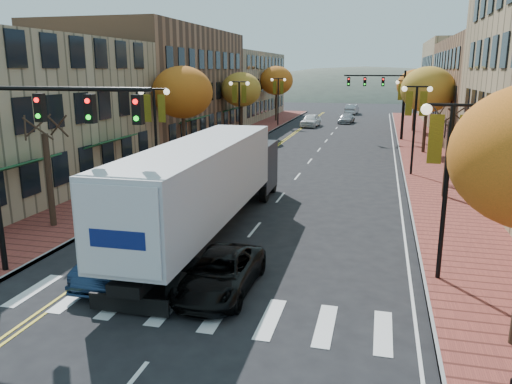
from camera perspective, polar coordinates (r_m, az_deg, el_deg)
The scene contains 27 objects.
ground at distance 14.08m, azimuth -10.64°, elevation -16.65°, with size 200.00×200.00×0.00m, color black.
sidewalk_left at distance 46.28m, azimuth -4.18°, elevation 5.07°, with size 4.00×85.00×0.15m, color brown.
sidewalk_right at distance 44.17m, azimuth 18.66°, elevation 3.96°, with size 4.00×85.00×0.15m, color brown.
building_left_mid at distance 52.00m, azimuth -11.65°, elevation 11.79°, with size 12.00×24.00×11.00m, color brown.
building_left_far at distance 75.37m, azimuth -3.29°, elevation 12.02°, with size 12.00×26.00×9.50m, color #9E8966.
building_right_far at distance 76.13m, azimuth 24.49°, elevation 11.41°, with size 15.00×20.00×11.00m, color #9E8966.
tree_left_a at distance 24.23m, azimuth -22.55°, elevation 1.24°, with size 0.28×0.28×4.20m.
tree_left_b at distance 37.80m, azimuth -8.40°, elevation 11.19°, with size 4.48×4.48×7.21m.
tree_left_c at distance 52.96m, azimuth -1.71°, elevation 11.61°, with size 4.16×4.16×6.69m.
tree_left_d at distance 70.44m, azimuth 2.34°, elevation 12.60°, with size 4.61×4.61×7.42m.
tree_right_b at distance 29.59m, azimuth 21.02°, elevation 3.49°, with size 0.28×0.28×4.20m.
tree_right_c at distance 45.14m, azimuth 19.05°, elevation 11.00°, with size 4.48×4.48×7.21m.
tree_right_d at distance 61.09m, azimuth 17.83°, elevation 11.49°, with size 4.35×4.35×7.00m.
lamp_left_b at distance 29.97m, azimuth -11.47°, elevation 8.20°, with size 1.96×0.36×6.05m.
lamp_left_c at distance 46.82m, azimuth -1.92°, elevation 10.39°, with size 1.96×0.36×6.05m.
lamp_left_d at distance 64.30m, azimuth 2.55°, elevation 11.31°, with size 1.96×0.36×6.05m.
lamp_right_a at distance 17.32m, azimuth 21.15°, elevation 3.61°, with size 1.96×0.36×6.05m.
lamp_right_b at distance 35.14m, azimuth 17.75°, elevation 8.61°, with size 1.96×0.36×6.05m.
lamp_right_c at distance 53.07m, azimuth 16.63°, elevation 10.24°, with size 1.96×0.36×6.05m.
traffic_mast_near at distance 17.76m, azimuth -23.62°, elevation 5.67°, with size 6.10×0.35×7.00m.
traffic_mast_far at distance 53.00m, azimuth 14.45°, elevation 11.05°, with size 6.10×0.34×7.00m.
semi_truck at distance 21.69m, azimuth -5.18°, elevation 1.46°, with size 2.96×16.91×4.22m.
navy_sedan at distance 18.09m, azimuth -14.44°, elevation -6.98°, with size 1.69×4.84×1.60m, color #0C1B33.
black_suv at distance 16.48m, azimuth -4.14°, elevation -9.21°, with size 2.15×4.66×1.30m, color black.
car_far_white at distance 64.42m, azimuth 6.28°, elevation 8.15°, with size 1.93×4.79×1.63m, color white.
car_far_silver at distance 69.46m, azimuth 10.30°, elevation 8.26°, with size 1.77×4.34×1.26m, color #99989F.
car_far_oncoming at distance 83.87m, azimuth 10.90°, elevation 9.27°, with size 1.68×4.83×1.59m, color #A1A2A8.
Camera 1 is at (5.30, -10.96, 7.08)m, focal length 35.00 mm.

